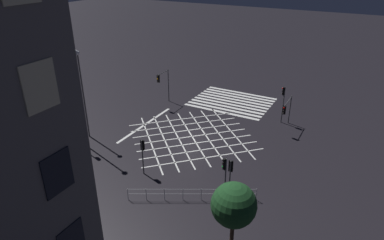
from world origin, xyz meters
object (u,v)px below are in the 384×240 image
Objects in this scene: traffic_light_nw_cross at (231,171)px; traffic_light_ne_cross at (84,129)px; traffic_light_nw_main at (225,170)px; traffic_light_median_north at (143,150)px; traffic_light_sw_cross at (287,108)px; traffic_light_sw_main at (283,97)px; street_lamp_west at (80,83)px; traffic_light_se_cross at (163,81)px; street_lamp_east at (82,84)px; street_tree_near at (234,205)px; street_lamp_far at (42,95)px.

traffic_light_nw_cross is 14.82m from traffic_light_ne_cross.
traffic_light_nw_main reaches higher than traffic_light_median_north.
traffic_light_nw_main reaches higher than traffic_light_nw_cross.
traffic_light_sw_main is (0.85, -1.56, 0.56)m from traffic_light_sw_cross.
street_lamp_west is (15.88, 13.31, 4.28)m from traffic_light_sw_cross.
traffic_light_sw_cross is 0.77× the size of traffic_light_se_cross.
street_lamp_east is (2.03, -2.43, 3.35)m from traffic_light_ne_cross.
traffic_light_sw_main is at bearing -142.14° from street_lamp_east.
traffic_light_median_north is (-6.88, 13.77, -0.82)m from traffic_light_se_cross.
traffic_light_median_north is (8.53, 14.22, -0.13)m from traffic_light_sw_cross.
traffic_light_sw_main is at bearing -83.31° from street_tree_near.
traffic_light_nw_cross is 0.36× the size of street_lamp_east.
traffic_light_ne_cross is 0.38× the size of street_lamp_east.
street_lamp_west is (7.35, -0.91, 4.40)m from traffic_light_median_north.
street_lamp_east reaches higher than street_lamp_far.
street_lamp_east is at bearing -8.71° from traffic_light_nw_main.
street_lamp_far reaches higher than traffic_light_nw_main.
street_lamp_west is at bearing -2.70° from traffic_light_nw_main.
street_lamp_west reaches higher than street_tree_near.
traffic_light_sw_cross is at bearing 118.65° from traffic_light_sw_main.
traffic_light_se_cross is 0.86× the size of street_tree_near.
street_lamp_west is at bearing -17.07° from street_tree_near.
street_lamp_east is at bearing -11.31° from traffic_light_se_cross.
traffic_light_ne_cross is 4.80m from street_lamp_far.
traffic_light_se_cross is 14.70m from traffic_light_sw_main.
street_lamp_west reaches higher than traffic_light_sw_main.
traffic_light_se_cross reaches higher than traffic_light_median_north.
traffic_light_ne_cross is (14.81, 0.38, 0.18)m from traffic_light_nw_cross.
traffic_light_nw_cross is 18.55m from street_lamp_far.
street_lamp_west is (14.81, -0.70, 4.18)m from traffic_light_nw_main.
traffic_light_se_cross is 24.86m from street_tree_near.
street_lamp_east is 20.55m from street_tree_near.
traffic_light_median_north is 0.77× the size of traffic_light_sw_main.
street_lamp_far is at bearing -9.65° from street_tree_near.
traffic_light_median_north is (7.45, 0.21, -0.23)m from traffic_light_nw_main.
street_lamp_west is (-1.73, 1.83, 0.91)m from street_lamp_east.
traffic_light_ne_cross is at bearing 87.43° from traffic_light_median_north.
traffic_light_ne_cross is 0.69× the size of street_tree_near.
street_lamp_east is (16.76, 13.03, 2.80)m from traffic_light_sw_main.
traffic_light_sw_main is at bearing -90.82° from traffic_light_nw_main.
traffic_light_nw_main is at bearing 177.30° from street_lamp_west.
traffic_light_sw_main is 0.43× the size of street_lamp_west.
traffic_light_ne_cross is 4.31m from street_lamp_west.
traffic_light_se_cross is at bearing 7.85° from traffic_light_sw_main.
traffic_light_sw_main is (-14.73, -15.46, 0.54)m from traffic_light_ne_cross.
traffic_light_ne_cross is at bearing 46.39° from traffic_light_sw_main.
traffic_light_nw_main is 17.05m from street_lamp_east.
traffic_light_se_cross is at bearing 26.54° from traffic_light_median_north.
traffic_light_sw_main is at bearing -137.22° from street_lamp_far.
traffic_light_nw_main is 18.16m from street_lamp_far.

